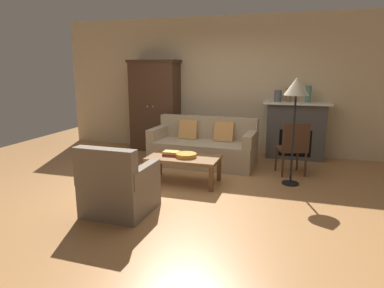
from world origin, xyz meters
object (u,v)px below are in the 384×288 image
object	(u,v)px
coffee_table	(183,160)
armchair_near_left	(118,188)
mantel_vase_jade	(308,94)
book_stack	(171,153)
floor_lamp	(296,93)
couch	(203,147)
mantel_vase_slate	(278,96)
armoire	(155,105)
mantel_vase_bronze	(288,95)
side_chair_wooden	(293,145)
fireplace	(296,130)
fruit_bowl	(186,155)

from	to	relation	value
coffee_table	armchair_near_left	bearing A→B (deg)	-107.18
mantel_vase_jade	armchair_near_left	size ratio (longest dim) A/B	0.36
book_stack	armchair_near_left	world-z (taller)	armchair_near_left
coffee_table	armchair_near_left	world-z (taller)	armchair_near_left
armchair_near_left	floor_lamp	bearing A→B (deg)	40.84
couch	mantel_vase_slate	xyz separation A→B (m)	(1.24, 0.93, 0.91)
armoire	mantel_vase_bronze	distance (m)	2.79
book_stack	armchair_near_left	size ratio (longest dim) A/B	0.28
mantel_vase_bronze	side_chair_wooden	bearing A→B (deg)	-82.43
armchair_near_left	side_chair_wooden	size ratio (longest dim) A/B	0.98
couch	side_chair_wooden	world-z (taller)	side_chair_wooden
fireplace	book_stack	xyz separation A→B (m)	(-1.85, -2.05, -0.11)
coffee_table	side_chair_wooden	world-z (taller)	side_chair_wooden
armoire	couch	xyz separation A→B (m)	(1.33, -0.87, -0.65)
couch	mantel_vase_bronze	size ratio (longest dim) A/B	7.28
fruit_bowl	mantel_vase_slate	bearing A→B (deg)	59.57
armoire	side_chair_wooden	bearing A→B (deg)	-20.47
fruit_bowl	couch	bearing A→B (deg)	91.56
coffee_table	mantel_vase_slate	world-z (taller)	mantel_vase_slate
armoire	mantel_vase_slate	distance (m)	2.58
armoire	floor_lamp	bearing A→B (deg)	-28.27
coffee_table	side_chair_wooden	size ratio (longest dim) A/B	1.22
mantel_vase_bronze	side_chair_wooden	size ratio (longest dim) A/B	0.30
mantel_vase_slate	armchair_near_left	xyz separation A→B (m)	(-1.67, -3.37, -0.92)
mantel_vase_jade	side_chair_wooden	distance (m)	1.40
floor_lamp	armchair_near_left	bearing A→B (deg)	-139.16
book_stack	floor_lamp	size ratio (longest dim) A/B	0.15
mantel_vase_bronze	coffee_table	bearing A→B (deg)	-125.37
mantel_vase_bronze	fruit_bowl	bearing A→B (deg)	-124.39
book_stack	floor_lamp	xyz separation A→B (m)	(1.82, 0.40, 0.96)
book_stack	side_chair_wooden	world-z (taller)	side_chair_wooden
fruit_bowl	side_chair_wooden	world-z (taller)	side_chair_wooden
fireplace	book_stack	size ratio (longest dim) A/B	5.11
couch	fruit_bowl	world-z (taller)	couch
fireplace	coffee_table	distance (m)	2.65
couch	coffee_table	size ratio (longest dim) A/B	1.77
fruit_bowl	mantel_vase_bronze	distance (m)	2.63
mantel_vase_jade	floor_lamp	xyz separation A→B (m)	(-0.21, -1.63, 0.13)
coffee_table	book_stack	distance (m)	0.23
mantel_vase_jade	side_chair_wooden	bearing A→B (deg)	-100.19
floor_lamp	mantel_vase_slate	bearing A→B (deg)	102.07
fireplace	mantel_vase_bronze	distance (m)	0.71
armoire	book_stack	bearing A→B (deg)	-60.86
armchair_near_left	coffee_table	bearing A→B (deg)	72.82
mantel_vase_slate	armoire	bearing A→B (deg)	-178.66
armchair_near_left	mantel_vase_bronze	bearing A→B (deg)	61.03
floor_lamp	mantel_vase_jade	bearing A→B (deg)	82.61
armoire	mantel_vase_bronze	size ratio (longest dim) A/B	7.21
book_stack	mantel_vase_bronze	xyz separation A→B (m)	(1.67, 2.03, 0.80)
fireplace	mantel_vase_slate	world-z (taller)	mantel_vase_slate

